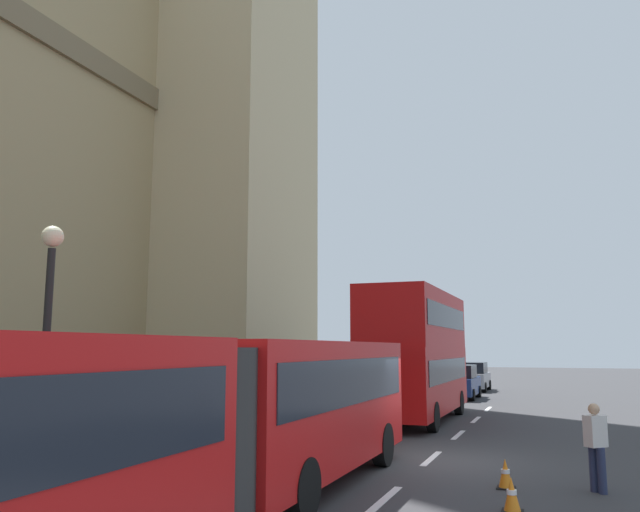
{
  "coord_description": "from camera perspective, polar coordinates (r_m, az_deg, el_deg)",
  "views": [
    {
      "loc": [
        -15.89,
        -3.13,
        2.76
      ],
      "look_at": [
        7.25,
        5.65,
        6.45
      ],
      "focal_mm": 34.82,
      "sensor_mm": 36.0,
      "label": 1
    }
  ],
  "objects": [
    {
      "name": "ground_plane",
      "position": [
        16.43,
        9.99,
        -18.03
      ],
      "size": [
        160.0,
        160.0,
        0.0
      ],
      "primitive_type": "plane",
      "color": "#333335"
    },
    {
      "name": "sedan_lead",
      "position": [
        35.84,
        12.74,
        -11.23
      ],
      "size": [
        4.4,
        1.86,
        1.85
      ],
      "color": "navy",
      "rests_on": "ground_plane"
    },
    {
      "name": "sedan_trailing",
      "position": [
        42.68,
        13.93,
        -10.71
      ],
      "size": [
        4.4,
        1.86,
        1.85
      ],
      "color": "gray",
      "rests_on": "ground_plane"
    },
    {
      "name": "double_decker_bus",
      "position": [
        24.65,
        8.88,
        -8.5
      ],
      "size": [
        9.14,
        2.54,
        4.9
      ],
      "color": "#B20F0F",
      "rests_on": "ground_plane"
    },
    {
      "name": "pedestrian_by_kerb",
      "position": [
        13.74,
        24.03,
        -15.5
      ],
      "size": [
        0.45,
        0.45,
        1.69
      ],
      "color": "#262D4C",
      "rests_on": "ground_plane"
    },
    {
      "name": "traffic_cone_middle",
      "position": [
        13.61,
        16.68,
        -18.63
      ],
      "size": [
        0.36,
        0.36,
        0.58
      ],
      "color": "black",
      "rests_on": "ground_plane"
    },
    {
      "name": "articulated_bus",
      "position": [
        9.28,
        -13.33,
        -14.55
      ],
      "size": [
        17.13,
        2.54,
        2.9
      ],
      "color": "red",
      "rests_on": "ground_plane"
    },
    {
      "name": "lane_centre_marking",
      "position": [
        16.74,
        10.2,
        -17.83
      ],
      "size": [
        29.8,
        0.16,
        0.01
      ],
      "color": "silver",
      "rests_on": "ground_plane"
    },
    {
      "name": "traffic_cone_west",
      "position": [
        11.8,
        17.21,
        -20.24
      ],
      "size": [
        0.36,
        0.36,
        0.58
      ],
      "color": "black",
      "rests_on": "ground_plane"
    },
    {
      "name": "street_lamp",
      "position": [
        13.76,
        -23.84,
        -6.54
      ],
      "size": [
        0.44,
        0.44,
        5.27
      ],
      "color": "black",
      "rests_on": "ground_plane"
    }
  ]
}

